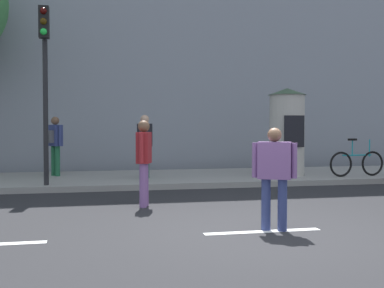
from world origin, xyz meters
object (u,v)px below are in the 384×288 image
object	(u,v)px
pedestrian_with_backpack	(274,170)
pedestrian_in_dark_shirt	(55,140)
bicycle_leaning	(357,163)
poster_column	(287,131)
traffic_light	(45,66)
pedestrian_tallest	(144,156)
pedestrian_with_bag	(145,141)

from	to	relation	value
pedestrian_with_backpack	pedestrian_in_dark_shirt	bearing A→B (deg)	116.25
bicycle_leaning	poster_column	bearing A→B (deg)	158.01
poster_column	bicycle_leaning	distance (m)	2.18
poster_column	pedestrian_in_dark_shirt	distance (m)	6.78
poster_column	pedestrian_with_backpack	bearing A→B (deg)	-114.73
traffic_light	poster_column	world-z (taller)	traffic_light
poster_column	pedestrian_with_backpack	xyz separation A→B (m)	(-2.94, -6.38, -0.53)
pedestrian_tallest	bicycle_leaning	xyz separation A→B (m)	(6.46, 3.06, -0.45)
traffic_light	pedestrian_in_dark_shirt	distance (m)	3.00
traffic_light	pedestrian_in_dark_shirt	xyz separation A→B (m)	(0.04, 2.36, -1.85)
traffic_light	poster_column	xyz separation A→B (m)	(6.71, 1.18, -1.58)
pedestrian_with_backpack	bicycle_leaning	distance (m)	7.40
pedestrian_tallest	traffic_light	bearing A→B (deg)	128.47
traffic_light	pedestrian_with_backpack	size ratio (longest dim) A/B	2.75
pedestrian_with_backpack	pedestrian_in_dark_shirt	xyz separation A→B (m)	(-3.73, 7.56, 0.26)
pedestrian_tallest	pedestrian_with_bag	xyz separation A→B (m)	(0.44, 3.78, 0.20)
pedestrian_in_dark_shirt	bicycle_leaning	bearing A→B (deg)	-12.72
pedestrian_in_dark_shirt	bicycle_leaning	world-z (taller)	pedestrian_in_dark_shirt
poster_column	bicycle_leaning	size ratio (longest dim) A/B	1.44
pedestrian_in_dark_shirt	pedestrian_with_bag	xyz separation A→B (m)	(2.48, -1.20, 0.01)
traffic_light	pedestrian_with_backpack	world-z (taller)	traffic_light
pedestrian_tallest	pedestrian_in_dark_shirt	xyz separation A→B (m)	(-2.04, 4.98, 0.19)
traffic_light	pedestrian_tallest	bearing A→B (deg)	-51.53
pedestrian_in_dark_shirt	pedestrian_with_bag	bearing A→B (deg)	-25.91
poster_column	pedestrian_with_bag	bearing A→B (deg)	-179.65
poster_column	bicycle_leaning	world-z (taller)	poster_column
poster_column	traffic_light	bearing A→B (deg)	-170.02
pedestrian_tallest	pedestrian_in_dark_shirt	distance (m)	5.39
poster_column	pedestrian_with_bag	size ratio (longest dim) A/B	1.46
traffic_light	pedestrian_in_dark_shirt	world-z (taller)	traffic_light
bicycle_leaning	pedestrian_in_dark_shirt	bearing A→B (deg)	167.28
pedestrian_with_bag	bicycle_leaning	distance (m)	6.10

